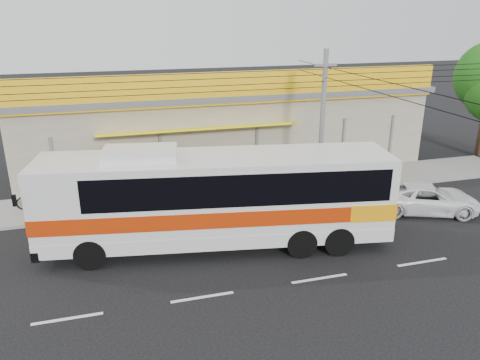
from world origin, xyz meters
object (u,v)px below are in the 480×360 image
at_px(coach_bus, 222,194).
at_px(white_car, 427,198).
at_px(motorbike_red, 122,192).
at_px(utility_pole, 325,77).
at_px(motorbike_dark, 35,198).

distance_m(coach_bus, white_car, 9.67).
relative_size(motorbike_red, utility_pole, 0.05).
distance_m(coach_bus, motorbike_dark, 9.21).
distance_m(motorbike_red, motorbike_dark, 3.78).
xyz_separation_m(motorbike_dark, white_car, (16.78, -4.84, -0.01)).
height_order(coach_bus, motorbike_red, coach_bus).
distance_m(motorbike_dark, utility_pole, 13.93).
relative_size(motorbike_red, motorbike_dark, 1.04).
xyz_separation_m(white_car, utility_pole, (-3.96, 2.84, 5.09)).
relative_size(motorbike_dark, white_car, 0.36).
distance_m(motorbike_red, white_car, 13.80).
distance_m(motorbike_dark, white_car, 17.46).
bearing_deg(white_car, motorbike_dark, 95.23).
relative_size(motorbike_red, white_car, 0.37).
xyz_separation_m(coach_bus, motorbike_dark, (-7.25, 5.49, -1.47)).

